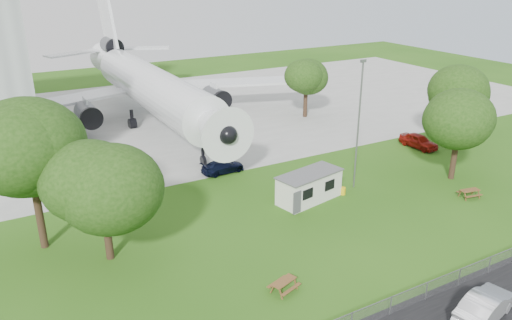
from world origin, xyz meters
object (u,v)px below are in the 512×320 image
airliner (148,84)px  picnic_west (284,291)px  site_cabin (309,186)px  car_centre_sedan (485,306)px  picnic_east (469,197)px

airliner → picnic_west: 40.80m
site_cabin → picnic_west: bearing=-131.5°
picnic_west → car_centre_sedan: (9.03, -8.06, 0.83)m
airliner → picnic_east: airliner is taller
airliner → picnic_east: bearing=-63.9°
site_cabin → car_centre_sedan: 18.44m
picnic_east → car_centre_sedan: (-13.19, -11.71, 0.83)m
picnic_west → car_centre_sedan: size_ratio=0.36×
site_cabin → picnic_east: site_cabin is taller
site_cabin → picnic_east: 14.72m
airliner → site_cabin: airliner is taller
site_cabin → picnic_west: 13.92m
car_centre_sedan → picnic_west: bearing=35.1°
airliner → car_centre_sedan: bearing=-84.4°
picnic_east → site_cabin: bearing=163.0°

